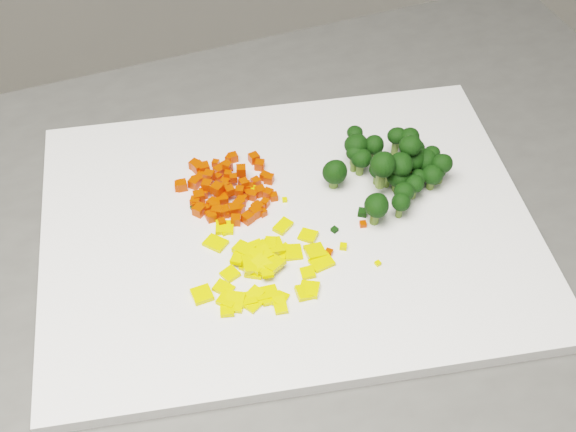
{
  "coord_description": "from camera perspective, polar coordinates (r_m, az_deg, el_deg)",
  "views": [
    {
      "loc": [
        -0.26,
        0.09,
        1.5
      ],
      "look_at": [
        -0.21,
        0.64,
        0.92
      ],
      "focal_mm": 50.0,
      "sensor_mm": 36.0,
      "label": 1
    }
  ],
  "objects": [
    {
      "name": "carrot_cube_65",
      "position": [
        0.83,
        -1.99,
        1.77
      ],
      "size": [
        0.01,
        0.01,
        0.01
      ],
      "primitive_type": "cube",
      "rotation": [
        0.0,
        0.0,
        0.34
      ],
      "color": "red",
      "rests_on": "carrot_pile"
    },
    {
      "name": "pepper_chunk_23",
      "position": [
        0.78,
        -0.25,
        -2.53
      ],
      "size": [
        0.02,
        0.02,
        0.01
      ],
      "primitive_type": "cube",
      "rotation": [
        0.1,
        -0.11,
        0.61
      ],
      "color": "yellow",
      "rests_on": "pepper_pile"
    },
    {
      "name": "pepper_chunk_14",
      "position": [
        0.76,
        -2.38,
        -3.63
      ],
      "size": [
        0.02,
        0.02,
        0.01
      ],
      "primitive_type": "cube",
      "rotation": [
        0.02,
        0.08,
        2.5
      ],
      "color": "yellow",
      "rests_on": "pepper_pile"
    },
    {
      "name": "carrot_cube_12",
      "position": [
        0.84,
        -4.47,
        2.41
      ],
      "size": [
        0.01,
        0.01,
        0.01
      ],
      "primitive_type": "cube",
      "rotation": [
        0.0,
        0.0,
        2.58
      ],
      "color": "red",
      "rests_on": "carrot_pile"
    },
    {
      "name": "carrot_cube_49",
      "position": [
        0.82,
        -4.64,
        1.17
      ],
      "size": [
        0.01,
        0.01,
        0.01
      ],
      "primitive_type": "cube",
      "rotation": [
        0.0,
        0.0,
        1.65
      ],
      "color": "red",
      "rests_on": "carrot_pile"
    },
    {
      "name": "broccoli_floret_8",
      "position": [
        0.83,
        7.93,
        3.34
      ],
      "size": [
        0.03,
        0.03,
        0.03
      ],
      "primitive_type": null,
      "color": "black",
      "rests_on": "broccoli_pile"
    },
    {
      "name": "broccoli_floret_24",
      "position": [
        0.86,
        6.05,
        4.62
      ],
      "size": [
        0.03,
        0.03,
        0.03
      ],
      "primitive_type": null,
      "color": "black",
      "rests_on": "broccoli_pile"
    },
    {
      "name": "carrot_cube_11",
      "position": [
        0.82,
        -6.66,
        0.87
      ],
      "size": [
        0.01,
        0.01,
        0.01
      ],
      "primitive_type": "cube",
      "rotation": [
        0.0,
        0.0,
        0.4
      ],
      "color": "red",
      "rests_on": "carrot_pile"
    },
    {
      "name": "carrot_cube_52",
      "position": [
        0.84,
        -3.05,
        2.06
      ],
      "size": [
        0.01,
        0.01,
        0.01
      ],
      "primitive_type": "cube",
      "rotation": [
        0.0,
        0.0,
        1.56
      ],
      "color": "red",
      "rests_on": "carrot_pile"
    },
    {
      "name": "carrot_cube_38",
      "position": [
        0.81,
        -3.5,
        0.44
      ],
      "size": [
        0.01,
        0.01,
        0.01
      ],
      "primitive_type": "cube",
      "rotation": [
        0.0,
        0.0,
        2.64
      ],
      "color": "red",
      "rests_on": "carrot_pile"
    },
    {
      "name": "cutting_board",
      "position": [
        0.81,
        -0.0,
        -0.81
      ],
      "size": [
        0.52,
        0.42,
        0.01
      ],
      "primitive_type": "cube",
      "rotation": [
        0.0,
        0.0,
        0.08
      ],
      "color": "white",
      "rests_on": "counter_block"
    },
    {
      "name": "carrot_cube_1",
      "position": [
        0.83,
        -5.79,
        2.18
      ],
      "size": [
        0.01,
        0.01,
        0.01
      ],
      "primitive_type": "cube",
      "rotation": [
        0.0,
        0.0,
        1.24
      ],
      "color": "red",
      "rests_on": "carrot_pile"
    },
    {
      "name": "carrot_cube_34",
      "position": [
        0.81,
        -5.62,
        0.03
      ],
      "size": [
        0.01,
        0.01,
        0.01
      ],
      "primitive_type": "cube",
      "rotation": [
        0.0,
        0.0,
        0.3
      ],
      "color": "red",
      "rests_on": "carrot_pile"
    },
    {
      "name": "broccoli_floret_14",
      "position": [
        0.86,
        10.1,
        3.97
      ],
      "size": [
        0.02,
        0.02,
        0.03
      ],
      "primitive_type": null,
      "color": "black",
      "rests_on": "broccoli_pile"
    },
    {
      "name": "pepper_chunk_39",
      "position": [
        0.78,
        0.36,
        -2.6
      ],
      "size": [
        0.02,
        0.02,
        0.01
      ],
      "primitive_type": "cube",
      "rotation": [
        0.06,
        0.12,
        0.06
      ],
      "color": "yellow",
      "rests_on": "pepper_pile"
    },
    {
      "name": "carrot_cube_26",
      "position": [
        0.84,
        -4.29,
        2.96
      ],
      "size": [
        0.01,
        0.01,
        0.01
      ],
      "primitive_type": "cube",
      "rotation": [
        0.0,
        0.0,
        2.9
      ],
      "color": "red",
      "rests_on": "carrot_pile"
    },
    {
      "name": "broccoli_floret_1",
      "position": [
        0.88,
        7.66,
        5.21
      ],
      "size": [
        0.03,
        0.03,
        0.04
      ],
      "primitive_type": null,
      "color": "black",
      "rests_on": "broccoli_pile"
    },
    {
      "name": "carrot_cube_41",
      "position": [
        0.82,
        -3.49,
        0.84
      ],
      "size": [
        0.01,
        0.01,
        0.01
      ],
      "primitive_type": "cube",
      "rotation": [
        0.0,
        0.0,
        0.85
      ],
      "color": "red",
      "rests_on": "carrot_pile"
    },
    {
      "name": "pepper_chunk_10",
      "position": [
        0.76,
        -4.15,
        -4.15
      ],
      "size": [
        0.02,
        0.02,
        0.01
      ],
      "primitive_type": "cube",
      "rotation": [
        -0.01,
        -0.1,
        0.62
      ],
      "color": "yellow",
      "rests_on": "pepper_pile"
    },
    {
      "name": "pepper_chunk_17",
      "position": [
        0.75,
        -4.59,
        -5.15
      ],
      "size": [
        0.02,
        0.02,
        0.01
      ],
      "primitive_type": "cube",
      "rotation": [
        -0.05,
        -0.12,
        2.54
      ],
      "color": "yellow",
      "rests_on": "pepper_pile"
    },
    {
      "name": "carrot_cube_36",
      "position": [
        0.82,
        -1.64,
        0.93
      ],
      "size": [
        0.01,
        0.01,
        0.01
      ],
      "primitive_type": "cube",
      "rotation": [
        0.0,
        0.0,
        2.57
      ],
      "color": "red",
      "rests_on": "carrot_pile"
    },
    {
      "name": "carrot_cube_7",
      "position": [
        0.85,
        -3.36,
        3.04
      ],
      "size": [
        0.01,
        0.01,
        0.01
      ],
      "primitive_type": "cube",
      "rotation": [
        0.0,
        0.0,
        0.36
      ],
      "color": "red",
      "rests_on": "carrot_pile"
    },
    {
      "name": "broccoli_floret_4",
      "position": [
        0.85,
        10.16,
        2.67
      ],
      "size": [
        0.03,
        0.03,
        0.03
      ],
      "primitive_type": null,
      "color": "black",
      "rests_on": "broccoli_pile"
    },
    {
      "name": "pepper_chunk_22",
      "position": [
        0.77,
        2.41,
        -3.32
      ],
      "size": [
        0.03,
        0.02,
        0.01
      ],
      "primitive_type": "cube",
      "rotation": [
        0.01,
        -0.06,
        0.42
      ],
      "color": "yellow",
      "rests_on": "pepper_pile"
    },
    {
      "name": "carrot_cube_63",
      "position": [
        0.82,
        -6.36,
        0.39
      ],
      "size": [
        0.01,
        0.01,
        0.01
      ],
      "primitive_type": "cube",
      "rotation": [
        0.0,
        0.0,
        0.93
      ],
      "color": "red",
      "rests_on": "carrot_pile"
    },
    {
      "name": "carrot_cube_42",
      "position": [
        0.81,
        -4.43,
        0.14
      ],
      "size": [
        0.01,
        0.01,
        0.01
      ],
      "primitive_type": "cube",
      "rotation": [
        0.0,
        0.0,
        3.1
      ],
      "color": "red",
      "rests_on": "carrot_pile"
    },
    {
      "name": "stray_bit_1",
      "position": [
        0.78,
        2.92,
        -2.59
      ],
      "size": [
        0.01,
        0.01,
        0.0
      ],
      "primitive_type": "cube",
      "rotation": [
        0.0,
        0.0,
        1.08
      ],
      "color": "red",
      "rests_on": "cutting_board"
    },
    {
      "name": "pepper_chunk_11",
      "position": [
        0.76,
        -2.79,
        -3.47
      ],
      "size": [
        0.02,
        0.02,
        0.01
      ],
      "primitive_type": "cube",
      "rotation": [
        0.15,
        -0.06,
        1.71
      ],
      "color": "yellow",
      "rests_on": "pepper_pile"
    },
    {
      "name": "carrot_cube_71",
      "position": [
        0.85,
        -1.66,
        2.84
      ],
      "size": [
        0.01,
        0.01,
        0.01
      ],
      "primitive_type": "cube",
      "rotation": [
        0.0,
        0.0,
        0.95
      ],
      "color": "red",
      "rests_on": "carrot_pile"
    },
    {
      "name": "carrot_cube_27",
      "position": [
        0.83,
        -3.16,
        2.32
      ],
      "size": [
        0.01,
        0.01,
        0.01
      ],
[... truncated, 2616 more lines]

